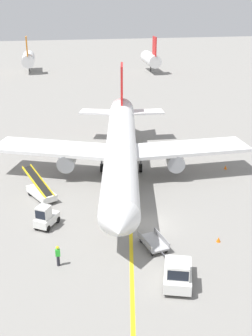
{
  "coord_description": "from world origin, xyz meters",
  "views": [
    {
      "loc": [
        -8.03,
        -32.97,
        19.36
      ],
      "look_at": [
        -0.67,
        7.28,
        2.5
      ],
      "focal_mm": 46.91,
      "sensor_mm": 36.0,
      "label": 1
    }
  ],
  "objects_px": {
    "ground_crew_marshaller": "(58,255)",
    "pushback_tug": "(178,273)",
    "baggage_tug_near_wing": "(46,217)",
    "safety_cone_wingtip_right": "(226,167)",
    "safety_cone_nose_right": "(219,239)",
    "belt_loader_forward_hold": "(41,191)",
    "airliner": "(121,148)",
    "baggage_cart_loaded": "(153,242)",
    "safety_cone_wingtip_left": "(107,209)"
  },
  "relations": [
    {
      "from": "pushback_tug",
      "to": "safety_cone_wingtip_right",
      "type": "distance_m",
      "value": 22.71
    },
    {
      "from": "pushback_tug",
      "to": "safety_cone_nose_right",
      "type": "distance_m",
      "value": 6.97
    },
    {
      "from": "baggage_cart_loaded",
      "to": "safety_cone_wingtip_right",
      "type": "bearing_deg",
      "value": 50.22
    },
    {
      "from": "safety_cone_nose_right",
      "to": "baggage_cart_loaded",
      "type": "bearing_deg",
      "value": 178.16
    },
    {
      "from": "airliner",
      "to": "ground_crew_marshaller",
      "type": "bearing_deg",
      "value": -115.57
    },
    {
      "from": "belt_loader_forward_hold",
      "to": "safety_cone_wingtip_right",
      "type": "xyz_separation_m",
      "value": [
        20.92,
        3.84,
        -0.56
      ]
    },
    {
      "from": "safety_cone_wingtip_left",
      "to": "safety_cone_wingtip_right",
      "type": "height_order",
      "value": "same"
    },
    {
      "from": "pushback_tug",
      "to": "belt_loader_forward_hold",
      "type": "relative_size",
      "value": 0.79
    },
    {
      "from": "ground_crew_marshaller",
      "to": "baggage_tug_near_wing",
      "type": "bearing_deg",
      "value": 97.76
    },
    {
      "from": "safety_cone_wingtip_right",
      "to": "belt_loader_forward_hold",
      "type": "bearing_deg",
      "value": -169.61
    },
    {
      "from": "ground_crew_marshaller",
      "to": "baggage_cart_loaded",
      "type": "bearing_deg",
      "value": 8.7
    },
    {
      "from": "airliner",
      "to": "baggage_cart_loaded",
      "type": "bearing_deg",
      "value": -89.44
    },
    {
      "from": "airliner",
      "to": "baggage_tug_near_wing",
      "type": "height_order",
      "value": "airliner"
    },
    {
      "from": "baggage_cart_loaded",
      "to": "safety_cone_wingtip_right",
      "type": "distance_m",
      "value": 18.88
    },
    {
      "from": "belt_loader_forward_hold",
      "to": "safety_cone_wingtip_left",
      "type": "bearing_deg",
      "value": -32.21
    },
    {
      "from": "baggage_cart_loaded",
      "to": "belt_loader_forward_hold",
      "type": "bearing_deg",
      "value": 129.64
    },
    {
      "from": "belt_loader_forward_hold",
      "to": "ground_crew_marshaller",
      "type": "relative_size",
      "value": 2.96
    },
    {
      "from": "baggage_cart_loaded",
      "to": "ground_crew_marshaller",
      "type": "height_order",
      "value": "ground_crew_marshaller"
    },
    {
      "from": "belt_loader_forward_hold",
      "to": "safety_cone_wingtip_right",
      "type": "height_order",
      "value": "belt_loader_forward_hold"
    },
    {
      "from": "baggage_tug_near_wing",
      "to": "belt_loader_forward_hold",
      "type": "relative_size",
      "value": 0.54
    },
    {
      "from": "baggage_cart_loaded",
      "to": "ground_crew_marshaller",
      "type": "relative_size",
      "value": 2.26
    },
    {
      "from": "airliner",
      "to": "ground_crew_marshaller",
      "type": "distance_m",
      "value": 17.49
    },
    {
      "from": "belt_loader_forward_hold",
      "to": "baggage_tug_near_wing",
      "type": "bearing_deg",
      "value": -85.94
    },
    {
      "from": "pushback_tug",
      "to": "safety_cone_wingtip_right",
      "type": "xyz_separation_m",
      "value": [
        11.56,
        19.53,
        -0.77
      ]
    },
    {
      "from": "airliner",
      "to": "pushback_tug",
      "type": "height_order",
      "value": "airliner"
    },
    {
      "from": "baggage_tug_near_wing",
      "to": "ground_crew_marshaller",
      "type": "relative_size",
      "value": 1.6
    },
    {
      "from": "safety_cone_nose_right",
      "to": "safety_cone_wingtip_left",
      "type": "xyz_separation_m",
      "value": [
        -8.26,
        7.04,
        0.0
      ]
    },
    {
      "from": "safety_cone_wingtip_right",
      "to": "safety_cone_nose_right",
      "type": "bearing_deg",
      "value": -114.24
    },
    {
      "from": "belt_loader_forward_hold",
      "to": "safety_cone_nose_right",
      "type": "height_order",
      "value": "belt_loader_forward_hold"
    },
    {
      "from": "airliner",
      "to": "belt_loader_forward_hold",
      "type": "xyz_separation_m",
      "value": [
        -8.7,
        -3.77,
        -2.64
      ]
    },
    {
      "from": "safety_cone_nose_right",
      "to": "safety_cone_wingtip_right",
      "type": "xyz_separation_m",
      "value": [
        6.61,
        14.69,
        0.0
      ]
    },
    {
      "from": "baggage_cart_loaded",
      "to": "safety_cone_wingtip_left",
      "type": "xyz_separation_m",
      "value": [
        -2.79,
        6.86,
        -0.25
      ]
    },
    {
      "from": "safety_cone_wingtip_left",
      "to": "belt_loader_forward_hold",
      "type": "bearing_deg",
      "value": 147.79
    },
    {
      "from": "airliner",
      "to": "pushback_tug",
      "type": "distance_m",
      "value": 19.63
    },
    {
      "from": "pushback_tug",
      "to": "baggage_cart_loaded",
      "type": "height_order",
      "value": "pushback_tug"
    },
    {
      "from": "ground_crew_marshaller",
      "to": "pushback_tug",
      "type": "bearing_deg",
      "value": -25.39
    },
    {
      "from": "belt_loader_forward_hold",
      "to": "safety_cone_nose_right",
      "type": "bearing_deg",
      "value": -37.17
    },
    {
      "from": "ground_crew_marshaller",
      "to": "safety_cone_wingtip_right",
      "type": "relative_size",
      "value": 3.86
    },
    {
      "from": "belt_loader_forward_hold",
      "to": "safety_cone_wingtip_left",
      "type": "height_order",
      "value": "belt_loader_forward_hold"
    },
    {
      "from": "baggage_tug_near_wing",
      "to": "belt_loader_forward_hold",
      "type": "height_order",
      "value": "belt_loader_forward_hold"
    },
    {
      "from": "safety_cone_nose_right",
      "to": "airliner",
      "type": "bearing_deg",
      "value": 110.99
    },
    {
      "from": "airliner",
      "to": "safety_cone_wingtip_right",
      "type": "xyz_separation_m",
      "value": [
        12.22,
        0.06,
        -3.2
      ]
    },
    {
      "from": "baggage_tug_near_wing",
      "to": "baggage_cart_loaded",
      "type": "height_order",
      "value": "baggage_tug_near_wing"
    },
    {
      "from": "airliner",
      "to": "safety_cone_wingtip_right",
      "type": "distance_m",
      "value": 12.63
    },
    {
      "from": "airliner",
      "to": "pushback_tug",
      "type": "relative_size",
      "value": 8.79
    },
    {
      "from": "baggage_tug_near_wing",
      "to": "safety_cone_nose_right",
      "type": "relative_size",
      "value": 6.19
    },
    {
      "from": "airliner",
      "to": "belt_loader_forward_hold",
      "type": "bearing_deg",
      "value": -156.55
    },
    {
      "from": "baggage_tug_near_wing",
      "to": "safety_cone_nose_right",
      "type": "distance_m",
      "value": 14.8
    },
    {
      "from": "safety_cone_wingtip_left",
      "to": "airliner",
      "type": "bearing_deg",
      "value": 70.73
    },
    {
      "from": "ground_crew_marshaller",
      "to": "belt_loader_forward_hold",
      "type": "bearing_deg",
      "value": 95.95
    }
  ]
}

